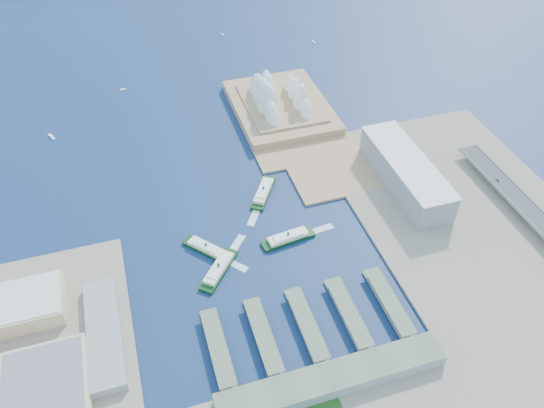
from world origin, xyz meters
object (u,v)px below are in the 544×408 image
object	(u,v)px
ferry_a	(206,247)
car_c	(498,180)
ferry_b	(264,190)
ferry_c	(219,268)
ferry_d	(288,236)
opera_house	(281,92)
toaster_building	(405,173)

from	to	relation	value
ferry_a	car_c	bearing A→B (deg)	-42.05
ferry_b	car_c	size ratio (longest dim) A/B	12.29
ferry_c	ferry_d	size ratio (longest dim) A/B	1.01
ferry_a	ferry_d	distance (m)	88.38
car_c	ferry_a	bearing A→B (deg)	178.65
opera_house	ferry_c	world-z (taller)	opera_house
ferry_a	ferry_d	world-z (taller)	ferry_d
car_c	ferry_c	bearing A→B (deg)	-176.04
opera_house	ferry_b	size ratio (longest dim) A/B	3.02
opera_house	ferry_c	xyz separation A→B (m)	(-152.89, -264.34, -26.31)
opera_house	toaster_building	distance (m)	219.62
toaster_building	car_c	bearing A→B (deg)	-21.88
ferry_d	car_c	bearing A→B (deg)	-96.03
ferry_b	ferry_d	bearing A→B (deg)	-54.91
toaster_building	ferry_d	distance (m)	167.89
ferry_b	ferry_d	size ratio (longest dim) A/B	1.00
ferry_c	ferry_d	xyz separation A→B (m)	(81.51, 20.53, -0.06)
ferry_a	ferry_b	bearing A→B (deg)	-1.59
opera_house	toaster_building	bearing A→B (deg)	-65.77
toaster_building	ferry_d	xyz separation A→B (m)	(-161.39, -43.82, -14.87)
ferry_b	ferry_c	world-z (taller)	ferry_c
ferry_b	ferry_d	xyz separation A→B (m)	(3.62, -79.80, -0.01)
ferry_b	ferry_d	distance (m)	79.88
ferry_a	opera_house	bearing A→B (deg)	14.91
ferry_d	car_c	xyz separation A→B (m)	(262.39, 3.26, 9.92)
ferry_a	ferry_c	distance (m)	32.63
opera_house	ferry_d	xyz separation A→B (m)	(-71.39, -243.82, -26.37)
opera_house	toaster_building	xyz separation A→B (m)	(90.00, -200.00, -11.50)
toaster_building	ferry_b	size ratio (longest dim) A/B	2.60
toaster_building	ferry_c	xyz separation A→B (m)	(-242.89, -64.34, -14.81)
ferry_b	ferry_d	world-z (taller)	ferry_b
ferry_b	ferry_c	distance (m)	127.01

